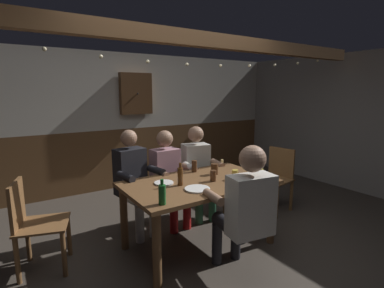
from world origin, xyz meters
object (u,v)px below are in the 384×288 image
(pint_glass_1, at_px, (215,169))
(plate_0, at_px, (197,189))
(bottle_1, at_px, (180,176))
(wall_dart_cabinet, at_px, (136,94))
(person_1, at_px, (168,173))
(table_candle, at_px, (222,163))
(chair_empty_near_right, at_px, (276,177))
(person_2, at_px, (198,167))
(person_0, at_px, (134,178))
(dining_table, at_px, (199,191))
(pint_glass_0, at_px, (259,176))
(chair_empty_near_left, at_px, (33,223))
(person_3, at_px, (245,206))
(bottle_0, at_px, (162,194))
(plate_1, at_px, (164,183))
(pint_glass_2, at_px, (235,175))
(pint_glass_4, at_px, (213,176))
(pint_glass_3, at_px, (194,166))

(pint_glass_1, bearing_deg, plate_0, -144.37)
(bottle_1, height_order, wall_dart_cabinet, wall_dart_cabinet)
(person_1, height_order, table_candle, person_1)
(person_1, distance_m, chair_empty_near_right, 1.58)
(plate_0, bearing_deg, person_2, 55.33)
(person_0, bearing_deg, plate_0, 98.39)
(plate_0, height_order, wall_dart_cabinet, wall_dart_cabinet)
(dining_table, bearing_deg, pint_glass_0, -38.30)
(chair_empty_near_right, distance_m, chair_empty_near_left, 3.07)
(person_3, distance_m, chair_empty_near_right, 1.78)
(person_0, height_order, plate_0, person_0)
(chair_empty_near_left, xyz_separation_m, pint_glass_1, (1.85, -0.36, 0.32))
(plate_0, height_order, bottle_0, bottle_0)
(pint_glass_0, relative_size, pint_glass_1, 1.21)
(table_candle, bearing_deg, person_2, 117.40)
(person_1, xyz_separation_m, plate_1, (-0.36, -0.55, 0.09))
(person_3, distance_m, bottle_0, 0.74)
(chair_empty_near_left, bearing_deg, pint_glass_2, 88.82)
(pint_glass_2, xyz_separation_m, pint_glass_4, (-0.24, 0.08, 0.01))
(chair_empty_near_left, distance_m, bottle_1, 1.44)
(person_3, xyz_separation_m, table_candle, (0.61, 1.08, 0.09))
(plate_1, xyz_separation_m, bottle_0, (-0.28, -0.50, 0.08))
(bottle_1, bearing_deg, pint_glass_4, -10.97)
(person_2, bearing_deg, bottle_1, 56.30)
(bottle_1, distance_m, pint_glass_2, 0.62)
(dining_table, relative_size, pint_glass_1, 12.65)
(person_0, distance_m, table_candle, 1.13)
(chair_empty_near_right, relative_size, pint_glass_0, 5.85)
(plate_1, bearing_deg, person_2, 34.64)
(dining_table, height_order, bottle_1, bottle_1)
(table_candle, xyz_separation_m, pint_glass_4, (-0.49, -0.46, 0.02))
(plate_1, distance_m, pint_glass_4, 0.53)
(table_candle, xyz_separation_m, wall_dart_cabinet, (-0.32, 1.97, 0.86))
(plate_0, relative_size, bottle_1, 1.06)
(pint_glass_4, bearing_deg, chair_empty_near_left, 161.63)
(chair_empty_near_left, height_order, plate_1, chair_empty_near_left)
(person_2, relative_size, plate_1, 6.07)
(person_1, distance_m, pint_glass_0, 1.19)
(table_candle, relative_size, wall_dart_cabinet, 0.11)
(pint_glass_2, bearing_deg, bottle_1, 166.01)
(dining_table, xyz_separation_m, bottle_0, (-0.63, -0.36, 0.20))
(person_1, bearing_deg, wall_dart_cabinet, -101.82)
(table_candle, bearing_deg, pint_glass_1, -140.97)
(wall_dart_cabinet, bearing_deg, chair_empty_near_left, -134.60)
(table_candle, bearing_deg, pint_glass_3, -174.29)
(dining_table, bearing_deg, chair_empty_near_left, 162.80)
(wall_dart_cabinet, bearing_deg, chair_empty_near_right, -59.90)
(pint_glass_0, bearing_deg, bottle_1, 152.40)
(person_0, xyz_separation_m, bottle_1, (0.22, -0.70, 0.16))
(pint_glass_4, xyz_separation_m, wall_dart_cabinet, (0.17, 2.43, 0.84))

